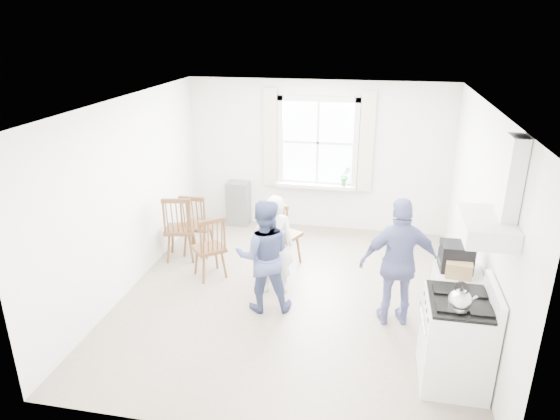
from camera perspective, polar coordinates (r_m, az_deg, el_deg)
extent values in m
cube|color=gray|center=(6.90, 1.43, -9.80)|extent=(4.62, 5.12, 0.02)
cube|color=silver|center=(8.71, 4.33, 6.14)|extent=(4.62, 0.04, 2.64)
cube|color=silver|center=(4.12, -4.50, -11.68)|extent=(4.62, 0.04, 2.64)
cube|color=silver|center=(7.05, -16.99, 1.67)|extent=(0.04, 5.12, 2.64)
cube|color=silver|center=(6.39, 22.04, -0.96)|extent=(0.04, 5.12, 2.64)
cube|color=white|center=(6.00, 1.65, 12.25)|extent=(4.62, 5.12, 0.02)
cube|color=white|center=(8.62, 4.35, 7.69)|extent=(1.20, 0.02, 1.40)
cube|color=silver|center=(8.45, 4.47, 12.57)|extent=(1.38, 0.09, 0.09)
cube|color=silver|center=(8.79, 4.19, 2.92)|extent=(1.38, 0.09, 0.09)
cube|color=silver|center=(8.69, 0.06, 7.86)|extent=(0.09, 0.09, 1.58)
cube|color=silver|center=(8.54, 8.66, 7.39)|extent=(0.09, 0.09, 1.58)
cube|color=silver|center=(8.71, 4.14, 2.86)|extent=(1.38, 0.24, 0.06)
cube|color=beige|center=(8.69, -1.10, 8.21)|extent=(0.24, 0.05, 1.70)
cube|color=beige|center=(8.51, 9.86, 7.62)|extent=(0.24, 0.05, 1.70)
cube|color=silver|center=(4.95, 22.49, -1.75)|extent=(0.45, 0.76, 0.18)
cube|color=silver|center=(4.83, 24.99, 3.29)|extent=(0.14, 0.30, 0.76)
cube|color=slate|center=(9.07, -4.78, 0.77)|extent=(0.40, 0.30, 0.80)
cube|color=white|center=(5.52, 19.41, -14.05)|extent=(0.65, 0.76, 0.92)
cube|color=black|center=(5.27, 20.03, -9.78)|extent=(0.61, 0.72, 0.03)
cube|color=white|center=(5.29, 23.33, -9.10)|extent=(0.06, 0.76, 0.20)
cylinder|color=silver|center=(5.34, 16.00, -11.79)|extent=(0.02, 0.61, 0.02)
sphere|color=silver|center=(5.03, 19.88, -9.68)|extent=(0.22, 0.22, 0.22)
cylinder|color=silver|center=(5.06, 19.79, -10.32)|extent=(0.20, 0.20, 0.04)
torus|color=black|center=(4.97, 20.06, -8.38)|extent=(0.13, 0.07, 0.14)
cube|color=silver|center=(6.12, 19.29, -10.44)|extent=(0.50, 0.55, 0.90)
cube|color=black|center=(5.92, 19.41, -5.67)|extent=(0.36, 0.32, 0.16)
cube|color=black|center=(5.86, 19.59, -4.32)|extent=(0.36, 0.32, 0.15)
cube|color=#A78150|center=(5.77, 19.76, -6.39)|extent=(0.29, 0.23, 0.17)
cube|color=#4C2D18|center=(7.86, -11.31, -2.18)|extent=(0.53, 0.51, 0.05)
cube|color=#4C2D18|center=(7.58, -11.71, -0.73)|extent=(0.43, 0.15, 0.58)
cylinder|color=#4C2D18|center=(7.96, -11.18, -3.85)|extent=(0.04, 0.04, 0.46)
cube|color=#4C2D18|center=(7.99, -9.36, -1.79)|extent=(0.44, 0.42, 0.05)
cube|color=#4C2D18|center=(7.72, -9.97, -0.39)|extent=(0.42, 0.07, 0.56)
cylinder|color=#4C2D18|center=(8.08, -9.26, -3.38)|extent=(0.04, 0.04, 0.45)
cube|color=#4C2D18|center=(7.25, -8.09, -4.39)|extent=(0.56, 0.56, 0.05)
cube|color=#4C2D18|center=(7.00, -7.67, -2.99)|extent=(0.33, 0.30, 0.52)
cylinder|color=#4C2D18|center=(7.35, -8.00, -6.00)|extent=(0.03, 0.03, 0.42)
imported|color=white|center=(6.67, -0.62, -3.98)|extent=(0.60, 0.60, 1.41)
imported|color=#424D7A|center=(6.28, -1.86, -5.26)|extent=(0.87, 0.87, 1.49)
imported|color=navy|center=(6.13, 13.48, -5.89)|extent=(1.12, 1.12, 1.62)
imported|color=#33743C|center=(8.59, 7.46, 3.88)|extent=(0.25, 0.25, 0.34)
cube|color=#4C2D18|center=(7.52, 0.38, -2.86)|extent=(0.59, 0.58, 0.05)
cube|color=#4C2D18|center=(7.26, -0.49, -1.26)|extent=(0.42, 0.24, 0.58)
cylinder|color=#4C2D18|center=(7.62, 0.38, -4.59)|extent=(0.04, 0.04, 0.46)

